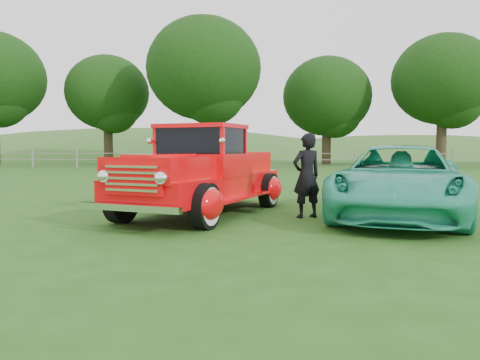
# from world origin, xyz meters

# --- Properties ---
(ground) EXTENTS (140.00, 140.00, 0.00)m
(ground) POSITION_xyz_m (0.00, 0.00, 0.00)
(ground) COLOR #214D14
(ground) RESTS_ON ground
(distant_hills) EXTENTS (116.00, 60.00, 18.00)m
(distant_hills) POSITION_xyz_m (-4.08, 59.46, -4.55)
(distant_hills) COLOR #365A21
(distant_hills) RESTS_ON ground
(fence_line) EXTENTS (48.00, 0.12, 1.20)m
(fence_line) POSITION_xyz_m (0.00, 22.00, 0.60)
(fence_line) COLOR gray
(fence_line) RESTS_ON ground
(tree_mid_west) EXTENTS (6.40, 6.40, 8.46)m
(tree_mid_west) POSITION_xyz_m (-12.00, 28.00, 5.55)
(tree_mid_west) COLOR #2F2317
(tree_mid_west) RESTS_ON ground
(tree_near_west) EXTENTS (8.00, 8.00, 10.42)m
(tree_near_west) POSITION_xyz_m (-4.00, 25.00, 6.80)
(tree_near_west) COLOR #2F2317
(tree_near_west) RESTS_ON ground
(tree_near_east) EXTENTS (6.80, 6.80, 8.33)m
(tree_near_east) POSITION_xyz_m (5.00, 29.00, 5.25)
(tree_near_east) COLOR #2F2317
(tree_near_east) RESTS_ON ground
(tree_mid_east) EXTENTS (7.20, 7.20, 9.44)m
(tree_mid_east) POSITION_xyz_m (13.00, 27.00, 6.17)
(tree_mid_east) COLOR #2F2317
(tree_mid_east) RESTS_ON ground
(red_pickup) EXTENTS (3.35, 5.28, 1.78)m
(red_pickup) POSITION_xyz_m (-0.57, 1.34, 0.80)
(red_pickup) COLOR black
(red_pickup) RESTS_ON ground
(teal_sedan) EXTENTS (3.62, 5.41, 1.38)m
(teal_sedan) POSITION_xyz_m (3.22, 1.16, 0.69)
(teal_sedan) COLOR #2AAB86
(teal_sedan) RESTS_ON ground
(man) EXTENTS (0.69, 0.61, 1.60)m
(man) POSITION_xyz_m (1.46, 1.03, 0.80)
(man) COLOR black
(man) RESTS_ON ground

